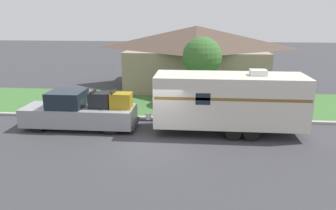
# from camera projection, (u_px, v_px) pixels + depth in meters

# --- Properties ---
(ground_plane) EXTENTS (120.00, 120.00, 0.00)m
(ground_plane) POSITION_uv_depth(u_px,v_px,m) (155.00, 144.00, 15.54)
(ground_plane) COLOR #38383D
(curb_strip) EXTENTS (80.00, 0.30, 0.14)m
(curb_strip) POSITION_uv_depth(u_px,v_px,m) (163.00, 118.00, 19.12)
(curb_strip) COLOR #999993
(curb_strip) RESTS_ON ground_plane
(lawn_strip) EXTENTS (80.00, 7.00, 0.03)m
(lawn_strip) POSITION_uv_depth(u_px,v_px,m) (169.00, 103.00, 22.64)
(lawn_strip) COLOR #3D6B33
(lawn_strip) RESTS_ON ground_plane
(house_across_street) EXTENTS (11.86, 8.56, 5.02)m
(house_across_street) POSITION_uv_depth(u_px,v_px,m) (196.00, 55.00, 27.52)
(house_across_street) COLOR gray
(house_across_street) RESTS_ON ground_plane
(pickup_truck) EXTENTS (6.06, 1.98, 2.10)m
(pickup_truck) POSITION_uv_depth(u_px,v_px,m) (80.00, 111.00, 17.46)
(pickup_truck) COLOR black
(pickup_truck) RESTS_ON ground_plane
(travel_trailer) EXTENTS (8.39, 2.49, 3.31)m
(travel_trailer) POSITION_uv_depth(u_px,v_px,m) (229.00, 100.00, 16.57)
(travel_trailer) COLOR black
(travel_trailer) RESTS_ON ground_plane
(mailbox) EXTENTS (0.48, 0.20, 1.27)m
(mailbox) POSITION_uv_depth(u_px,v_px,m) (95.00, 98.00, 20.06)
(mailbox) COLOR brown
(mailbox) RESTS_ON ground_plane
(tree_in_yard) EXTENTS (2.59, 2.59, 4.54)m
(tree_in_yard) POSITION_uv_depth(u_px,v_px,m) (202.00, 57.00, 21.53)
(tree_in_yard) COLOR brown
(tree_in_yard) RESTS_ON ground_plane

